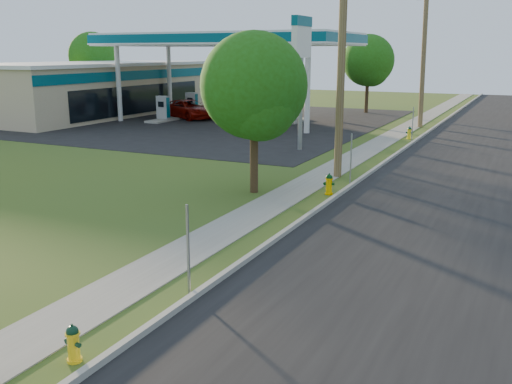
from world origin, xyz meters
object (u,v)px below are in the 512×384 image
at_px(tree_back, 93,57).
at_px(hydrant_mid, 329,184).
at_px(fuel_pump_se, 295,112).
at_px(tree_verge, 256,90).
at_px(fuel_pump_ne, 273,118).
at_px(price_pylon, 302,45).
at_px(utility_pole_far, 424,56).
at_px(fuel_pump_sw, 192,107).
at_px(car_red, 189,109).
at_px(tree_lot, 369,62).
at_px(fuel_pump_nw, 163,112).
at_px(utility_pole_mid, 342,55).
at_px(hydrant_far, 409,133).
at_px(hydrant_near, 73,343).

height_order(tree_back, hydrant_mid, tree_back).
bearing_deg(fuel_pump_se, tree_verge, -71.47).
distance_m(fuel_pump_ne, price_pylon, 10.17).
distance_m(utility_pole_far, fuel_pump_se, 9.84).
bearing_deg(price_pylon, fuel_pump_sw, 140.60).
xyz_separation_m(fuel_pump_ne, car_red, (-8.28, 2.38, 0.01)).
bearing_deg(fuel_pump_se, tree_lot, 70.72).
distance_m(tree_lot, car_red, 15.81).
xyz_separation_m(fuel_pump_nw, fuel_pump_se, (9.00, 4.00, 0.00)).
bearing_deg(tree_back, fuel_pump_sw, -20.73).
height_order(utility_pole_far, car_red, utility_pole_far).
relative_size(utility_pole_far, car_red, 1.80).
height_order(utility_pole_mid, hydrant_far, utility_pole_mid).
height_order(fuel_pump_nw, hydrant_far, fuel_pump_nw).
relative_size(hydrant_near, hydrant_far, 0.90).
bearing_deg(fuel_pump_nw, tree_back, 147.26).
bearing_deg(tree_back, hydrant_far, -17.60).
height_order(utility_pole_far, hydrant_near, utility_pole_far).
height_order(fuel_pump_se, tree_verge, tree_verge).
relative_size(tree_verge, hydrant_far, 7.66).
bearing_deg(tree_lot, tree_back, -173.52).
xyz_separation_m(fuel_pump_se, hydrant_mid, (9.57, -20.05, -0.34)).
distance_m(fuel_pump_ne, tree_back, 26.28).
bearing_deg(tree_verge, fuel_pump_nw, 133.32).
relative_size(fuel_pump_nw, hydrant_mid, 4.05).
height_order(utility_pole_mid, car_red, utility_pole_mid).
relative_size(utility_pole_far, tree_verge, 1.62).
relative_size(fuel_pump_ne, fuel_pump_sw, 1.00).
distance_m(utility_pole_mid, hydrant_near, 16.68).
xyz_separation_m(utility_pole_far, tree_back, (-33.01, 4.72, -0.26)).
xyz_separation_m(fuel_pump_nw, hydrant_mid, (18.57, -16.05, -0.34)).
bearing_deg(price_pylon, hydrant_mid, -61.89).
distance_m(fuel_pump_ne, hydrant_far, 9.47).
relative_size(fuel_pump_se, tree_back, 0.45).
bearing_deg(utility_pole_far, car_red, -171.34).
xyz_separation_m(fuel_pump_sw, hydrant_mid, (18.57, -20.05, -0.34)).
height_order(fuel_pump_nw, tree_verge, tree_verge).
xyz_separation_m(utility_pole_mid, hydrant_mid, (0.67, -3.06, -4.57)).
bearing_deg(utility_pole_far, price_pylon, -107.33).
bearing_deg(hydrant_near, price_pylon, 101.83).
bearing_deg(fuel_pump_sw, car_red, -66.10).
bearing_deg(fuel_pump_sw, utility_pole_mid, -43.52).
height_order(utility_pole_far, fuel_pump_sw, utility_pole_far).
distance_m(tree_back, hydrant_mid, 42.61).
height_order(utility_pole_far, price_pylon, utility_pole_far).
xyz_separation_m(tree_lot, tree_back, (-27.19, -3.09, 0.32)).
relative_size(tree_lot, car_red, 1.24).
height_order(utility_pole_far, tree_back, utility_pole_far).
bearing_deg(utility_pole_far, tree_verge, -94.82).
relative_size(fuel_pump_ne, hydrant_near, 4.66).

